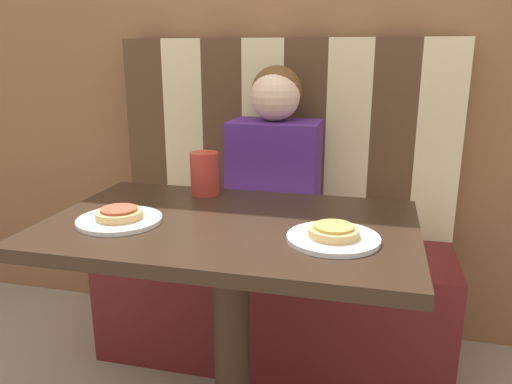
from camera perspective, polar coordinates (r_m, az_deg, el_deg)
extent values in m
cube|color=brown|center=(2.08, 4.02, 19.09)|extent=(7.00, 0.05, 2.60)
cube|color=#5B1919|center=(2.02, 1.98, -11.98)|extent=(1.33, 0.47, 0.47)
cube|color=#4C331E|center=(2.19, -11.93, 6.83)|extent=(0.17, 0.08, 0.75)
cube|color=beige|center=(2.12, -7.86, 6.75)|extent=(0.17, 0.08, 0.75)
cube|color=#4C331E|center=(2.07, -3.55, 6.63)|extent=(0.17, 0.08, 0.75)
cube|color=beige|center=(2.02, 0.97, 6.47)|extent=(0.17, 0.08, 0.75)
cube|color=#4C331E|center=(1.99, 5.65, 6.26)|extent=(0.17, 0.08, 0.75)
cube|color=beige|center=(1.98, 10.44, 6.00)|extent=(0.17, 0.08, 0.75)
cube|color=#4C331E|center=(1.98, 15.27, 5.69)|extent=(0.17, 0.08, 0.75)
cube|color=beige|center=(1.99, 20.07, 5.35)|extent=(0.17, 0.08, 0.75)
cube|color=black|center=(1.31, -2.98, -4.07)|extent=(0.96, 0.61, 0.03)
cylinder|color=black|center=(1.48, -2.77, -17.81)|extent=(0.10, 0.10, 0.71)
cube|color=#4C237A|center=(1.85, 2.11, 0.99)|extent=(0.32, 0.21, 0.46)
sphere|color=beige|center=(1.80, 2.22, 10.90)|extent=(0.18, 0.18, 0.18)
sphere|color=brown|center=(1.82, 2.37, 11.46)|extent=(0.18, 0.18, 0.18)
cylinder|color=white|center=(1.34, -15.32, -3.12)|extent=(0.22, 0.22, 0.01)
cylinder|color=white|center=(1.19, 8.82, -5.26)|extent=(0.22, 0.22, 0.01)
cylinder|color=tan|center=(1.34, -15.37, -2.47)|extent=(0.12, 0.12, 0.02)
cylinder|color=#AD472D|center=(1.34, -15.41, -1.93)|extent=(0.09, 0.09, 0.01)
cylinder|color=tan|center=(1.18, 8.86, -4.54)|extent=(0.12, 0.12, 0.02)
cylinder|color=gold|center=(1.18, 8.88, -3.93)|extent=(0.09, 0.09, 0.01)
cylinder|color=#B23328|center=(1.55, -5.88, 2.12)|extent=(0.09, 0.09, 0.13)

